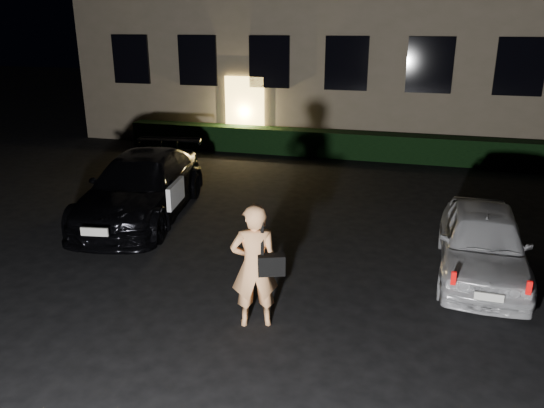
# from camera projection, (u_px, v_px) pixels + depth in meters

# --- Properties ---
(ground) EXTENTS (80.00, 80.00, 0.00)m
(ground) POSITION_uv_depth(u_px,v_px,m) (238.00, 315.00, 8.15)
(ground) COLOR black
(ground) RESTS_ON ground
(hedge) EXTENTS (15.00, 0.70, 0.85)m
(hedge) POSITION_uv_depth(u_px,v_px,m) (341.00, 144.00, 17.57)
(hedge) COLOR black
(hedge) RESTS_ON ground
(sedan) EXTENTS (2.74, 5.15, 1.42)m
(sedan) POSITION_uv_depth(u_px,v_px,m) (142.00, 187.00, 12.07)
(sedan) COLOR black
(sedan) RESTS_ON ground
(hatch) EXTENTS (1.56, 3.65, 1.23)m
(hatch) POSITION_uv_depth(u_px,v_px,m) (483.00, 242.00, 9.27)
(hatch) COLOR silver
(hatch) RESTS_ON ground
(man) EXTENTS (0.88, 0.67, 1.88)m
(man) POSITION_uv_depth(u_px,v_px,m) (255.00, 266.00, 7.61)
(man) COLOR #F0A465
(man) RESTS_ON ground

